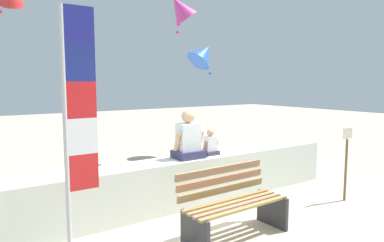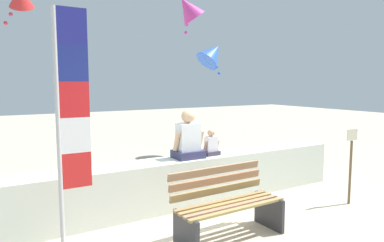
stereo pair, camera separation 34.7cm
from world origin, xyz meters
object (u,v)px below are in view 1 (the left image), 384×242
at_px(flag_banner, 75,114).
at_px(kite_magenta, 180,8).
at_px(person_child, 210,145).
at_px(sign_post, 346,158).
at_px(person_adult, 188,139).
at_px(kite_blue, 203,54).
at_px(park_bench, 233,205).

relative_size(flag_banner, kite_magenta, 2.85).
distance_m(person_child, sign_post, 2.29).
bearing_deg(sign_post, flag_banner, 171.88).
distance_m(person_adult, sign_post, 2.68).
distance_m(person_adult, kite_blue, 4.49).
bearing_deg(person_adult, sign_post, -30.49).
bearing_deg(park_bench, sign_post, -0.84).
bearing_deg(kite_magenta, park_bench, -113.64).
bearing_deg(person_adult, kite_blue, 50.62).
distance_m(person_child, kite_blue, 4.30).
bearing_deg(person_child, kite_magenta, 67.28).
relative_size(kite_magenta, kite_blue, 0.96).
relative_size(park_bench, kite_blue, 1.43).
distance_m(park_bench, sign_post, 2.49).
bearing_deg(flag_banner, kite_magenta, 44.36).
bearing_deg(park_bench, person_adult, 82.19).
bearing_deg(kite_magenta, person_child, -112.72).
xyz_separation_m(park_bench, kite_magenta, (1.80, 4.10, 3.40)).
relative_size(park_bench, kite_magenta, 1.49).
bearing_deg(park_bench, kite_magenta, 66.36).
bearing_deg(kite_blue, kite_magenta, -157.51).
bearing_deg(kite_blue, sign_post, -94.29).
distance_m(park_bench, kite_blue, 5.83).
bearing_deg(kite_magenta, sign_post, -80.71).
xyz_separation_m(person_adult, person_child, (0.45, 0.00, -0.14)).
height_order(person_child, sign_post, sign_post).
bearing_deg(park_bench, flag_banner, 162.39).
bearing_deg(sign_post, park_bench, 179.16).
bearing_deg(kite_magenta, flag_banner, -135.64).
xyz_separation_m(person_child, flag_banner, (-2.44, -0.74, 0.70)).
xyz_separation_m(park_bench, kite_blue, (2.81, 4.52, 2.38)).
distance_m(park_bench, kite_magenta, 5.62).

